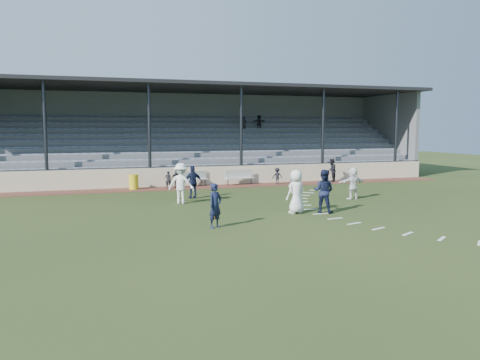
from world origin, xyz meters
name	(u,v)px	position (x,y,z in m)	size (l,w,h in m)	color
ground	(258,218)	(0.00, 0.00, 0.00)	(90.00, 90.00, 0.00)	#2B3B18
cinder_track	(201,187)	(0.00, 10.50, 0.01)	(34.00, 2.00, 0.02)	#582E23
retaining_wall	(197,176)	(0.00, 11.55, 0.60)	(34.00, 0.18, 1.20)	beige
bench_left	(193,177)	(-0.42, 10.97, 0.58)	(2.03, 1.03, 0.95)	beige
bench_right	(239,176)	(2.63, 10.95, 0.58)	(2.04, 0.79, 0.95)	beige
trash_bin	(134,182)	(-4.11, 10.65, 0.46)	(0.55, 0.55, 0.88)	yellow
football	(214,217)	(-1.81, 0.28, 0.10)	(0.20, 0.20, 0.20)	#D2570C
player_white_lead	(296,192)	(1.90, 0.46, 0.94)	(0.92, 0.60, 1.89)	white
player_navy_lead	(215,206)	(-2.18, -1.35, 0.83)	(0.60, 0.40, 1.65)	#131A36
player_navy_mid	(324,191)	(3.10, 0.23, 0.95)	(0.92, 0.72, 1.89)	#131A36
player_white_wing	(181,183)	(-2.35, 4.60, 0.99)	(1.28, 0.74, 1.98)	white
player_navy_wing	(193,182)	(-1.45, 6.07, 0.85)	(1.00, 0.42, 1.70)	#131A36
player_white_back	(353,183)	(6.43, 3.34, 0.83)	(1.54, 0.49, 1.66)	white
official	(332,170)	(9.18, 10.62, 0.82)	(0.77, 0.60, 1.59)	black
sub_left_near	(168,180)	(-2.07, 10.37, 0.55)	(0.39, 0.25, 1.07)	black
sub_left_far	(177,179)	(-1.53, 10.56, 0.57)	(0.64, 0.27, 1.10)	black
sub_right	(277,176)	(5.06, 10.39, 0.57)	(0.71, 0.41, 1.09)	black
grandstand	(183,148)	(0.00, 16.26, 2.20)	(34.60, 9.00, 6.61)	slate
penalty_arc	(347,212)	(4.12, 0.00, 0.01)	(3.89, 14.63, 0.01)	white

